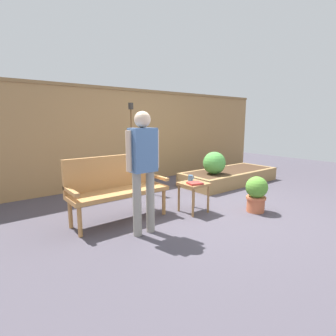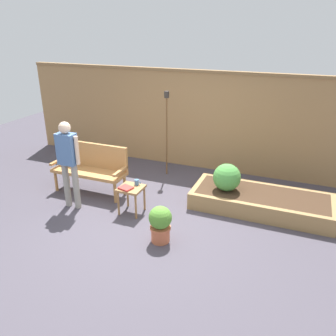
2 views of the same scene
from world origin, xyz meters
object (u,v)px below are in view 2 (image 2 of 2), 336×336
object	(u,v)px
garden_bench	(91,165)
book_on_table	(126,188)
potted_boxwood	(160,223)
person_by_bench	(68,158)
shrub_near_bench	(227,177)
cup_on_table	(137,182)
tiki_torch	(167,119)
side_table	(131,192)

from	to	relation	value
garden_bench	book_on_table	bearing A→B (deg)	-28.04
potted_boxwood	person_by_bench	xyz separation A→B (m)	(-1.87, 0.40, 0.62)
garden_bench	shrub_near_bench	distance (m)	2.57
garden_bench	cup_on_table	world-z (taller)	garden_bench
garden_bench	potted_boxwood	xyz separation A→B (m)	(1.90, -1.08, -0.23)
potted_boxwood	tiki_torch	world-z (taller)	tiki_torch
cup_on_table	garden_bench	bearing A→B (deg)	162.94
potted_boxwood	side_table	bearing A→B (deg)	142.76
book_on_table	potted_boxwood	distance (m)	1.02
garden_bench	tiki_torch	bearing A→B (deg)	51.54
side_table	person_by_bench	xyz separation A→B (m)	(-1.07, -0.21, 0.54)
potted_boxwood	person_by_bench	bearing A→B (deg)	167.92
shrub_near_bench	person_by_bench	size ratio (longest dim) A/B	0.31
side_table	cup_on_table	bearing A→B (deg)	68.38
garden_bench	book_on_table	size ratio (longest dim) A/B	6.79
book_on_table	tiki_torch	bearing A→B (deg)	106.06
side_table	shrub_near_bench	distance (m)	1.69
tiki_torch	person_by_bench	distance (m)	2.24
potted_boxwood	shrub_near_bench	bearing A→B (deg)	66.68
book_on_table	person_by_bench	distance (m)	1.12
garden_bench	person_by_bench	size ratio (longest dim) A/B	0.92
cup_on_table	potted_boxwood	size ratio (longest dim) A/B	0.20
cup_on_table	shrub_near_bench	size ratio (longest dim) A/B	0.24
cup_on_table	shrub_near_bench	distance (m)	1.58
garden_bench	tiki_torch	distance (m)	1.79
garden_bench	tiki_torch	size ratio (longest dim) A/B	0.80
person_by_bench	shrub_near_bench	bearing A→B (deg)	23.27
shrub_near_bench	garden_bench	bearing A→B (deg)	-171.18
side_table	tiki_torch	world-z (taller)	tiki_torch
tiki_torch	person_by_bench	bearing A→B (deg)	-116.74
cup_on_table	book_on_table	world-z (taller)	cup_on_table
garden_bench	side_table	bearing A→B (deg)	-23.39
cup_on_table	shrub_near_bench	xyz separation A→B (m)	(1.39, 0.75, 0.01)
garden_bench	cup_on_table	bearing A→B (deg)	-17.06
book_on_table	shrub_near_bench	world-z (taller)	shrub_near_bench
shrub_near_bench	tiki_torch	bearing A→B (deg)	149.17
garden_bench	side_table	xyz separation A→B (m)	(1.10, -0.48, -0.15)
side_table	person_by_bench	world-z (taller)	person_by_bench
cup_on_table	person_by_bench	xyz separation A→B (m)	(-1.12, -0.33, 0.41)
shrub_near_bench	tiki_torch	distance (m)	1.89
side_table	person_by_bench	bearing A→B (deg)	-169.02
potted_boxwood	shrub_near_bench	size ratio (longest dim) A/B	1.18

